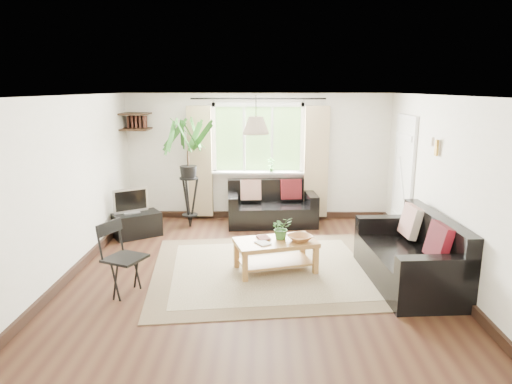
{
  "coord_description": "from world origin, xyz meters",
  "views": [
    {
      "loc": [
        0.11,
        -5.91,
        2.5
      ],
      "look_at": [
        0.0,
        0.4,
        1.05
      ],
      "focal_mm": 32.0,
      "sensor_mm": 36.0,
      "label": 1
    }
  ],
  "objects_px": {
    "sofa_right": "(408,251)",
    "folding_chair": "(125,259)",
    "coffee_table": "(275,256)",
    "tv_stand": "(137,225)",
    "palm_stand": "(189,173)",
    "sofa_back": "(272,204)"
  },
  "relations": [
    {
      "from": "sofa_right",
      "to": "folding_chair",
      "type": "xyz_separation_m",
      "value": [
        -3.56,
        -0.41,
        0.03
      ]
    },
    {
      "from": "coffee_table",
      "to": "tv_stand",
      "type": "relative_size",
      "value": 1.44
    },
    {
      "from": "sofa_right",
      "to": "coffee_table",
      "type": "xyz_separation_m",
      "value": [
        -1.71,
        0.35,
        -0.21
      ]
    },
    {
      "from": "palm_stand",
      "to": "folding_chair",
      "type": "distance_m",
      "value": 2.91
    },
    {
      "from": "folding_chair",
      "to": "sofa_right",
      "type": "bearing_deg",
      "value": -59.67
    },
    {
      "from": "sofa_back",
      "to": "tv_stand",
      "type": "height_order",
      "value": "sofa_back"
    },
    {
      "from": "coffee_table",
      "to": "folding_chair",
      "type": "bearing_deg",
      "value": -157.69
    },
    {
      "from": "sofa_back",
      "to": "folding_chair",
      "type": "distance_m",
      "value": 3.52
    },
    {
      "from": "palm_stand",
      "to": "sofa_back",
      "type": "bearing_deg",
      "value": 6.11
    },
    {
      "from": "tv_stand",
      "to": "folding_chair",
      "type": "xyz_separation_m",
      "value": [
        0.48,
        -2.25,
        0.25
      ]
    },
    {
      "from": "sofa_back",
      "to": "coffee_table",
      "type": "distance_m",
      "value": 2.24
    },
    {
      "from": "tv_stand",
      "to": "folding_chair",
      "type": "distance_m",
      "value": 2.32
    },
    {
      "from": "sofa_back",
      "to": "coffee_table",
      "type": "relative_size",
      "value": 1.48
    },
    {
      "from": "sofa_back",
      "to": "coffee_table",
      "type": "height_order",
      "value": "sofa_back"
    },
    {
      "from": "sofa_back",
      "to": "palm_stand",
      "type": "distance_m",
      "value": 1.63
    },
    {
      "from": "tv_stand",
      "to": "palm_stand",
      "type": "distance_m",
      "value": 1.28
    },
    {
      "from": "folding_chair",
      "to": "tv_stand",
      "type": "bearing_deg",
      "value": 35.91
    },
    {
      "from": "coffee_table",
      "to": "sofa_back",
      "type": "bearing_deg",
      "value": 90.3
    },
    {
      "from": "sofa_right",
      "to": "sofa_back",
      "type": "bearing_deg",
      "value": -150.62
    },
    {
      "from": "tv_stand",
      "to": "palm_stand",
      "type": "height_order",
      "value": "palm_stand"
    },
    {
      "from": "sofa_back",
      "to": "sofa_right",
      "type": "distance_m",
      "value": 3.11
    },
    {
      "from": "palm_stand",
      "to": "sofa_right",
      "type": "bearing_deg",
      "value": -36.95
    }
  ]
}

